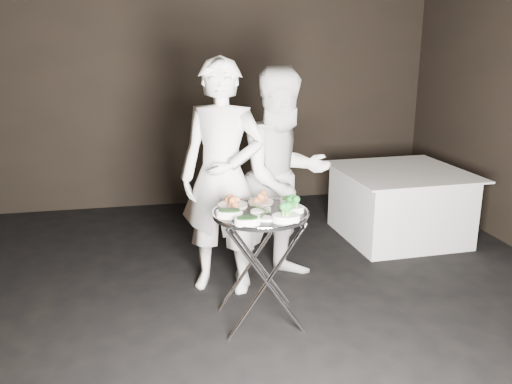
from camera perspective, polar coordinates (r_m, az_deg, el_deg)
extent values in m
cube|color=black|center=(3.77, -1.47, -16.91)|extent=(6.00, 7.00, 0.05)
cube|color=black|center=(6.69, -7.18, 11.37)|extent=(6.00, 0.05, 3.00)
cylinder|color=silver|center=(3.75, 1.17, -9.50)|extent=(0.57, 0.03, 0.83)
cylinder|color=silver|center=(3.75, 1.17, -9.50)|extent=(0.57, 0.03, 0.83)
cylinder|color=silver|center=(4.14, -0.20, -6.97)|extent=(0.57, 0.03, 0.83)
cylinder|color=silver|center=(4.14, -0.20, -6.97)|extent=(0.57, 0.03, 0.83)
cylinder|color=silver|center=(3.76, -3.11, -3.09)|extent=(0.02, 0.48, 0.02)
cylinder|color=silver|center=(3.86, 3.95, -2.61)|extent=(0.02, 0.48, 0.02)
cylinder|color=black|center=(3.79, 0.47, -2.34)|extent=(0.67, 0.67, 0.03)
torus|color=silver|center=(3.79, 0.47, -2.14)|extent=(0.68, 0.68, 0.01)
cylinder|color=beige|center=(3.91, -2.48, -1.42)|extent=(0.21, 0.21, 0.02)
cylinder|color=beige|center=(3.98, 0.52, -1.09)|extent=(0.19, 0.19, 0.02)
cylinder|color=white|center=(3.95, 3.47, -1.03)|extent=(0.13, 0.13, 0.05)
cylinder|color=silver|center=(3.89, -2.62, -0.94)|extent=(0.13, 0.13, 0.01)
cylinder|color=silver|center=(3.98, 0.53, -0.54)|extent=(0.05, 0.17, 0.01)
cylinder|color=silver|center=(3.95, 3.33, -0.71)|extent=(0.07, 0.17, 0.01)
cylinder|color=silver|center=(3.69, -2.71, -1.91)|extent=(0.16, 0.09, 0.01)
cylinder|color=silver|center=(3.78, 3.89, -1.48)|extent=(0.10, 0.16, 0.01)
cylinder|color=silver|center=(3.78, 0.44, -1.43)|extent=(0.09, 0.16, 0.01)
imported|color=white|center=(4.32, -3.56, 1.53)|extent=(0.81, 0.69, 1.89)
imported|color=white|center=(4.50, 2.93, 1.54)|extent=(1.03, 0.90, 1.81)
cube|color=silver|center=(5.81, 14.82, -1.31)|extent=(1.12, 1.12, 0.70)
cube|color=silver|center=(5.72, 15.07, 2.12)|extent=(1.26, 1.26, 0.02)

